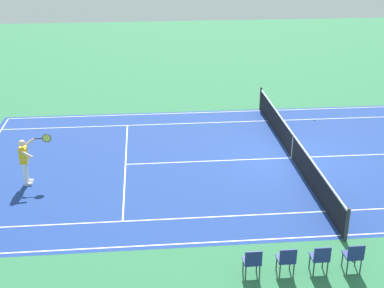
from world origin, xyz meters
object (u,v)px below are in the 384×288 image
object	(u,v)px
tennis_net	(293,146)
spectator_chair_2	(287,259)
tennis_ball	(315,120)
spectator_chair_0	(354,255)
spectator_chair_3	(252,261)
tennis_player_near	(25,159)
spectator_chair_1	(320,257)

from	to	relation	value
tennis_net	spectator_chair_2	bearing A→B (deg)	73.61
tennis_net	tennis_ball	size ratio (longest dim) A/B	177.27
tennis_ball	spectator_chair_0	distance (m)	11.44
tennis_ball	spectator_chair_3	world-z (taller)	spectator_chair_3
tennis_net	tennis_player_near	bearing A→B (deg)	7.30
tennis_net	spectator_chair_3	distance (m)	7.82
spectator_chair_0	tennis_player_near	bearing A→B (deg)	-32.35
tennis_ball	spectator_chair_2	world-z (taller)	spectator_chair_2
tennis_ball	tennis_net	bearing A→B (deg)	61.60
tennis_ball	spectator_chair_1	xyz separation A→B (m)	(3.36, 11.16, 0.49)
tennis_ball	spectator_chair_1	world-z (taller)	spectator_chair_1
tennis_net	spectator_chair_0	bearing A→B (deg)	87.29
tennis_net	spectator_chair_1	xyz separation A→B (m)	(1.23, 7.21, 0.03)
tennis_player_near	spectator_chair_1	xyz separation A→B (m)	(-8.52, 5.96, -0.41)
tennis_net	spectator_chair_0	xyz separation A→B (m)	(0.34, 7.21, 0.03)
tennis_player_near	spectator_chair_2	bearing A→B (deg)	142.01
tennis_net	tennis_ball	bearing A→B (deg)	-118.40
spectator_chair_3	spectator_chair_1	bearing A→B (deg)	180.00
tennis_ball	spectator_chair_1	distance (m)	11.66
tennis_player_near	spectator_chair_2	world-z (taller)	tennis_player_near
tennis_net	spectator_chair_2	xyz separation A→B (m)	(2.12, 7.21, 0.03)
tennis_player_near	spectator_chair_1	world-z (taller)	tennis_player_near
spectator_chair_2	tennis_net	bearing A→B (deg)	-106.39
tennis_net	tennis_player_near	xyz separation A→B (m)	(9.76, 1.25, 0.44)
tennis_ball	spectator_chair_0	world-z (taller)	spectator_chair_0
tennis_net	spectator_chair_0	distance (m)	7.22
spectator_chair_1	spectator_chair_2	world-z (taller)	same
spectator_chair_1	tennis_ball	bearing A→B (deg)	-106.78
tennis_player_near	spectator_chair_0	xyz separation A→B (m)	(-9.41, 5.96, -0.41)
tennis_player_near	spectator_chair_2	size ratio (longest dim) A/B	1.93
tennis_player_near	spectator_chair_2	xyz separation A→B (m)	(-7.64, 5.96, -0.41)
tennis_net	spectator_chair_3	world-z (taller)	tennis_net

